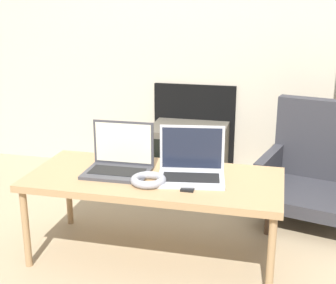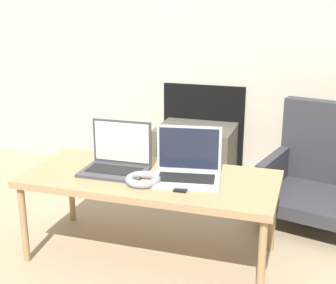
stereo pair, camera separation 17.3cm
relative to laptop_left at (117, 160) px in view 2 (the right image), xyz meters
The scene contains 9 objects.
ground_plane 0.61m from the laptop_left, 52.72° to the right, with size 14.00×14.00×0.00m, color #998466.
wall_back 1.59m from the laptop_left, 81.93° to the left, with size 7.00×0.08×2.60m.
table 0.22m from the laptop_left, ahead, with size 1.30×0.58×0.46m.
laptop_left is the anchor object (origin of this frame).
laptop_right 0.38m from the laptop_left, ahead, with size 0.37×0.29×0.25m.
headphones 0.24m from the laptop_left, 35.32° to the right, with size 0.18×0.18×0.04m.
phone 0.43m from the laptop_left, 18.89° to the right, with size 0.06×0.12×0.01m.
tv 1.15m from the laptop_left, 82.24° to the left, with size 0.56×0.45×0.43m.
armchair 1.31m from the laptop_left, 33.25° to the left, with size 0.79×0.74×0.72m.
Camera 2 is at (0.77, -1.89, 1.32)m, focal length 50.00 mm.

